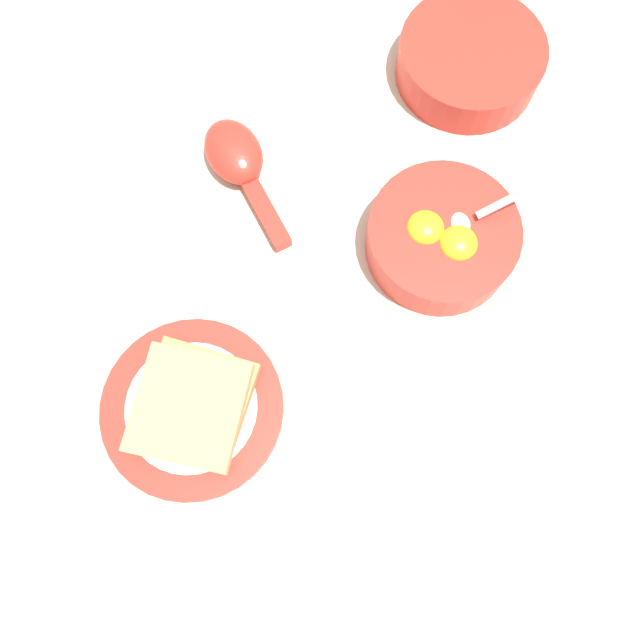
{
  "coord_description": "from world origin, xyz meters",
  "views": [
    {
      "loc": [
        -0.31,
        0.1,
        0.59
      ],
      "look_at": [
        -0.15,
        0.07,
        0.02
      ],
      "focal_mm": 35.0,
      "sensor_mm": 36.0,
      "label": 1
    }
  ],
  "objects_px": {
    "egg_bowl": "(442,238)",
    "toast_plate": "(192,408)",
    "soup_spoon": "(238,160)",
    "toast_sandwich": "(192,405)",
    "congee_bowl": "(470,59)"
  },
  "relations": [
    {
      "from": "soup_spoon",
      "to": "egg_bowl",
      "type": "bearing_deg",
      "value": -123.92
    },
    {
      "from": "toast_sandwich",
      "to": "soup_spoon",
      "type": "relative_size",
      "value": 0.86
    },
    {
      "from": "egg_bowl",
      "to": "toast_plate",
      "type": "xyz_separation_m",
      "value": [
        -0.12,
        0.26,
        -0.02
      ]
    },
    {
      "from": "egg_bowl",
      "to": "toast_sandwich",
      "type": "height_order",
      "value": "egg_bowl"
    },
    {
      "from": "toast_sandwich",
      "to": "toast_plate",
      "type": "bearing_deg",
      "value": 74.71
    },
    {
      "from": "congee_bowl",
      "to": "toast_sandwich",
      "type": "bearing_deg",
      "value": 133.59
    },
    {
      "from": "congee_bowl",
      "to": "toast_plate",
      "type": "bearing_deg",
      "value": 133.17
    },
    {
      "from": "egg_bowl",
      "to": "congee_bowl",
      "type": "relative_size",
      "value": 0.99
    },
    {
      "from": "toast_plate",
      "to": "soup_spoon",
      "type": "distance_m",
      "value": 0.26
    },
    {
      "from": "toast_sandwich",
      "to": "egg_bowl",
      "type": "bearing_deg",
      "value": -64.8
    },
    {
      "from": "toast_plate",
      "to": "soup_spoon",
      "type": "bearing_deg",
      "value": -17.48
    },
    {
      "from": "toast_sandwich",
      "to": "congee_bowl",
      "type": "height_order",
      "value": "congee_bowl"
    },
    {
      "from": "toast_plate",
      "to": "soup_spoon",
      "type": "height_order",
      "value": "soup_spoon"
    },
    {
      "from": "egg_bowl",
      "to": "toast_plate",
      "type": "relative_size",
      "value": 0.9
    },
    {
      "from": "egg_bowl",
      "to": "toast_plate",
      "type": "bearing_deg",
      "value": 114.68
    }
  ]
}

